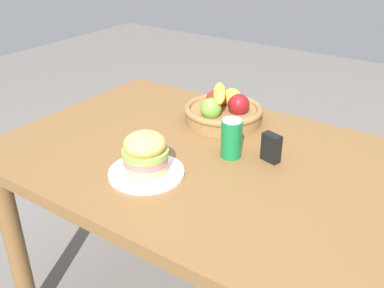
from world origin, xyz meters
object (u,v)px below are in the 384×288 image
object	(u,v)px
fruit_basket	(223,110)
plate	(146,172)
napkin_holder	(271,148)
sandwich	(145,152)
soda_can	(231,138)

from	to	relation	value
fruit_basket	plate	bearing A→B (deg)	-89.52
plate	napkin_holder	bearing A→B (deg)	46.48
sandwich	soda_can	xyz separation A→B (m)	(0.15, 0.24, -0.01)
soda_can	napkin_holder	bearing A→B (deg)	20.64
soda_can	fruit_basket	bearing A→B (deg)	126.00
soda_can	napkin_holder	xyz separation A→B (m)	(0.12, 0.04, -0.02)
plate	soda_can	distance (m)	0.29
fruit_basket	napkin_holder	distance (m)	0.32
sandwich	napkin_holder	bearing A→B (deg)	46.48
plate	soda_can	xyz separation A→B (m)	(0.15, 0.24, 0.06)
sandwich	napkin_holder	distance (m)	0.39
plate	fruit_basket	size ratio (longest dim) A/B	0.77
napkin_holder	soda_can	bearing A→B (deg)	-143.17
soda_can	fruit_basket	size ratio (longest dim) A/B	0.43
plate	napkin_holder	size ratio (longest dim) A/B	2.49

